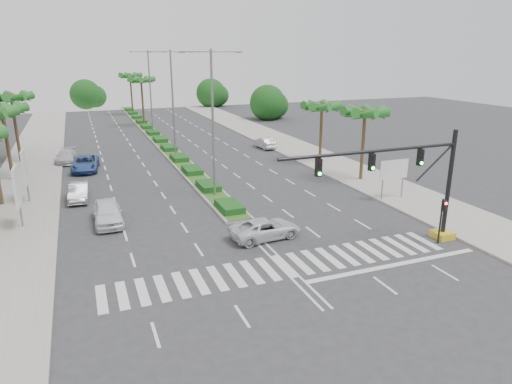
# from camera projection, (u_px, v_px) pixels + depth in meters

# --- Properties ---
(ground) EXTENTS (160.00, 160.00, 0.00)m
(ground) POSITION_uv_depth(u_px,v_px,m) (284.00, 266.00, 26.17)
(ground) COLOR #333335
(ground) RESTS_ON ground
(footpath_right) EXTENTS (6.00, 120.00, 0.15)m
(footpath_right) POSITION_uv_depth(u_px,v_px,m) (334.00, 165.00, 49.24)
(footpath_right) COLOR gray
(footpath_right) RESTS_ON ground
(footpath_left) EXTENTS (6.00, 120.00, 0.15)m
(footpath_left) POSITION_uv_depth(u_px,v_px,m) (23.00, 196.00, 38.65)
(footpath_left) COLOR gray
(footpath_left) RESTS_ON ground
(median) EXTENTS (2.20, 75.00, 0.20)m
(median) POSITION_uv_depth(u_px,v_px,m) (154.00, 136.00, 66.19)
(median) COLOR gray
(median) RESTS_ON ground
(median_grass) EXTENTS (1.80, 75.00, 0.04)m
(median_grass) POSITION_uv_depth(u_px,v_px,m) (154.00, 135.00, 66.15)
(median_grass) COLOR #36591E
(median_grass) RESTS_ON median
(signal_gantry) EXTENTS (12.60, 1.20, 7.20)m
(signal_gantry) POSITION_uv_depth(u_px,v_px,m) (420.00, 191.00, 28.38)
(signal_gantry) COLOR gold
(signal_gantry) RESTS_ON ground
(pedestrian_signal) EXTENTS (0.28, 0.36, 3.00)m
(pedestrian_signal) POSITION_uv_depth(u_px,v_px,m) (442.00, 214.00, 28.65)
(pedestrian_signal) COLOR black
(pedestrian_signal) RESTS_ON ground
(direction_sign) EXTENTS (2.70, 0.11, 3.40)m
(direction_sign) POSITION_uv_depth(u_px,v_px,m) (394.00, 171.00, 37.26)
(direction_sign) COLOR slate
(direction_sign) RESTS_ON ground
(billboard_near) EXTENTS (0.18, 2.10, 4.35)m
(billboard_near) POSITION_uv_depth(u_px,v_px,m) (17.00, 188.00, 30.93)
(billboard_near) COLOR slate
(billboard_near) RESTS_ON ground
(billboard_far) EXTENTS (0.18, 2.10, 4.35)m
(billboard_far) POSITION_uv_depth(u_px,v_px,m) (25.00, 168.00, 36.27)
(billboard_far) COLOR slate
(billboard_far) RESTS_ON ground
(palm_left_far) EXTENTS (4.57, 4.68, 7.35)m
(palm_left_far) POSITION_uv_depth(u_px,v_px,m) (2.00, 112.00, 41.65)
(palm_left_far) COLOR brown
(palm_left_far) RESTS_ON ground
(palm_left_end) EXTENTS (4.57, 4.68, 7.75)m
(palm_left_end) POSITION_uv_depth(u_px,v_px,m) (12.00, 100.00, 48.65)
(palm_left_end) COLOR brown
(palm_left_end) RESTS_ON ground
(palm_right_near) EXTENTS (4.57, 4.68, 7.05)m
(palm_right_near) POSITION_uv_depth(u_px,v_px,m) (365.00, 115.00, 41.85)
(palm_right_near) COLOR brown
(palm_right_near) RESTS_ON ground
(palm_right_far) EXTENTS (4.57, 4.68, 6.75)m
(palm_right_far) POSITION_uv_depth(u_px,v_px,m) (322.00, 109.00, 49.05)
(palm_right_far) COLOR brown
(palm_right_far) RESTS_ON ground
(palm_median_a) EXTENTS (4.57, 4.68, 8.05)m
(palm_median_a) POSITION_uv_depth(u_px,v_px,m) (141.00, 82.00, 73.00)
(palm_median_a) COLOR brown
(palm_median_a) RESTS_ON ground
(palm_median_b) EXTENTS (4.57, 4.68, 8.05)m
(palm_median_b) POSITION_uv_depth(u_px,v_px,m) (130.00, 77.00, 86.35)
(palm_median_b) COLOR brown
(palm_median_b) RESTS_ON ground
(streetlight_near) EXTENTS (5.10, 0.25, 12.00)m
(streetlight_near) POSITION_uv_depth(u_px,v_px,m) (213.00, 116.00, 36.62)
(streetlight_near) COLOR slate
(streetlight_near) RESTS_ON ground
(streetlight_mid) EXTENTS (5.10, 0.25, 12.00)m
(streetlight_mid) POSITION_uv_depth(u_px,v_px,m) (173.00, 98.00, 50.86)
(streetlight_mid) COLOR slate
(streetlight_mid) RESTS_ON ground
(streetlight_far) EXTENTS (5.10, 0.25, 12.00)m
(streetlight_far) POSITION_uv_depth(u_px,v_px,m) (150.00, 88.00, 65.10)
(streetlight_far) COLOR slate
(streetlight_far) RESTS_ON ground
(car_parked_a) EXTENTS (1.96, 4.83, 1.64)m
(car_parked_a) POSITION_uv_depth(u_px,v_px,m) (108.00, 213.00, 32.46)
(car_parked_a) COLOR white
(car_parked_a) RESTS_ON ground
(car_parked_b) EXTENTS (1.80, 4.37, 1.41)m
(car_parked_b) POSITION_uv_depth(u_px,v_px,m) (79.00, 192.00, 37.68)
(car_parked_b) COLOR #A09FA4
(car_parked_b) RESTS_ON ground
(car_parked_c) EXTENTS (3.09, 5.64, 1.50)m
(car_parked_c) POSITION_uv_depth(u_px,v_px,m) (85.00, 164.00, 47.00)
(car_parked_c) COLOR #325199
(car_parked_c) RESTS_ON ground
(car_parked_d) EXTENTS (2.53, 4.94, 1.37)m
(car_parked_d) POSITION_uv_depth(u_px,v_px,m) (66.00, 156.00, 50.49)
(car_parked_d) COLOR silver
(car_parked_d) RESTS_ON ground
(car_crossing) EXTENTS (4.95, 2.66, 1.32)m
(car_crossing) POSITION_uv_depth(u_px,v_px,m) (265.00, 229.00, 29.94)
(car_crossing) COLOR silver
(car_crossing) RESTS_ON ground
(car_right) EXTENTS (1.75, 4.24, 1.36)m
(car_right) POSITION_uv_depth(u_px,v_px,m) (265.00, 143.00, 58.01)
(car_right) COLOR silver
(car_right) RESTS_ON ground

